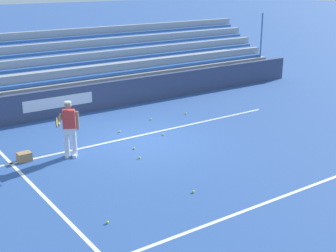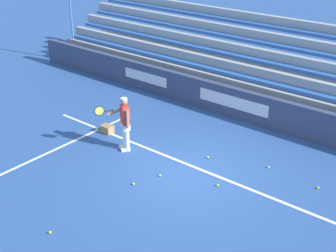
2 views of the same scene
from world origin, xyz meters
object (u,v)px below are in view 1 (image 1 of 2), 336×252
(tennis_ball_far_right, at_px, (186,113))
(tennis_ball_far_left, at_px, (163,134))
(tennis_player, at_px, (69,128))
(tennis_ball_stray_back, at_px, (107,222))
(tennis_ball_toward_net, at_px, (151,119))
(tennis_ball_near_player, at_px, (139,158))
(tennis_ball_on_baseline, at_px, (134,148))
(ball_box_cardboard, at_px, (24,157))
(tennis_ball_midcourt, at_px, (120,132))
(tennis_ball_by_box, at_px, (193,192))

(tennis_ball_far_right, bearing_deg, tennis_ball_far_left, 36.46)
(tennis_player, relative_size, tennis_ball_stray_back, 25.98)
(tennis_ball_toward_net, bearing_deg, tennis_ball_near_player, 52.19)
(tennis_ball_toward_net, relative_size, tennis_ball_on_baseline, 1.00)
(tennis_ball_far_left, bearing_deg, tennis_ball_stray_back, 44.02)
(tennis_ball_toward_net, distance_m, tennis_ball_far_left, 1.84)
(tennis_ball_stray_back, bearing_deg, tennis_ball_far_left, -135.98)
(tennis_ball_toward_net, height_order, tennis_ball_near_player, same)
(ball_box_cardboard, height_order, tennis_ball_stray_back, ball_box_cardboard)
(ball_box_cardboard, relative_size, tennis_ball_far_left, 6.06)
(tennis_ball_far_right, distance_m, tennis_ball_on_baseline, 4.31)
(tennis_ball_toward_net, xyz_separation_m, tennis_ball_stray_back, (5.02, 6.00, 0.00))
(tennis_ball_toward_net, bearing_deg, tennis_ball_on_baseline, 47.52)
(tennis_ball_far_left, bearing_deg, tennis_ball_toward_net, -109.41)
(tennis_ball_near_player, height_order, tennis_ball_on_baseline, same)
(tennis_ball_far_right, relative_size, tennis_ball_toward_net, 1.00)
(ball_box_cardboard, height_order, tennis_ball_far_left, ball_box_cardboard)
(tennis_ball_midcourt, bearing_deg, tennis_ball_far_right, -171.46)
(ball_box_cardboard, height_order, tennis_ball_by_box, ball_box_cardboard)
(tennis_player, relative_size, tennis_ball_near_player, 25.98)
(tennis_player, bearing_deg, tennis_ball_far_right, -163.69)
(tennis_ball_stray_back, bearing_deg, tennis_ball_near_player, -132.10)
(ball_box_cardboard, distance_m, tennis_ball_toward_net, 5.47)
(tennis_ball_far_right, bearing_deg, ball_box_cardboard, 9.77)
(tennis_ball_toward_net, relative_size, tennis_ball_by_box, 1.00)
(tennis_ball_far_right, bearing_deg, tennis_ball_midcourt, 8.54)
(tennis_ball_far_right, xyz_separation_m, tennis_ball_toward_net, (1.55, -0.14, 0.00))
(tennis_ball_near_player, bearing_deg, tennis_ball_midcourt, -106.17)
(tennis_ball_near_player, xyz_separation_m, tennis_ball_by_box, (0.09, 2.74, 0.00))
(tennis_player, relative_size, tennis_ball_far_right, 25.98)
(tennis_ball_on_baseline, bearing_deg, ball_box_cardboard, -18.00)
(tennis_ball_far_right, xyz_separation_m, tennis_ball_by_box, (4.07, 5.73, 0.00))
(tennis_ball_far_left, bearing_deg, ball_box_cardboard, -5.07)
(tennis_ball_near_player, height_order, tennis_ball_stray_back, same)
(tennis_ball_far_right, relative_size, tennis_ball_stray_back, 1.00)
(ball_box_cardboard, xyz_separation_m, tennis_ball_by_box, (-2.79, 4.55, -0.10))
(tennis_ball_stray_back, distance_m, tennis_ball_by_box, 2.51)
(ball_box_cardboard, bearing_deg, tennis_ball_stray_back, 93.44)
(tennis_player, xyz_separation_m, tennis_ball_stray_back, (0.99, 4.23, -0.86))
(tennis_player, bearing_deg, tennis_ball_far_left, -179.40)
(tennis_ball_on_baseline, distance_m, tennis_ball_by_box, 3.55)
(tennis_player, height_order, tennis_ball_far_right, tennis_player)
(tennis_ball_toward_net, bearing_deg, tennis_player, 23.78)
(tennis_ball_by_box, bearing_deg, tennis_ball_near_player, -91.86)
(ball_box_cardboard, distance_m, tennis_ball_by_box, 5.34)
(tennis_player, height_order, tennis_ball_midcourt, tennis_player)
(tennis_ball_midcourt, xyz_separation_m, tennis_ball_far_left, (-1.09, 1.11, 0.00))
(tennis_ball_midcourt, bearing_deg, tennis_ball_far_left, 134.55)
(tennis_ball_far_right, distance_m, tennis_ball_by_box, 7.03)
(tennis_ball_far_right, bearing_deg, tennis_ball_on_baseline, 30.81)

